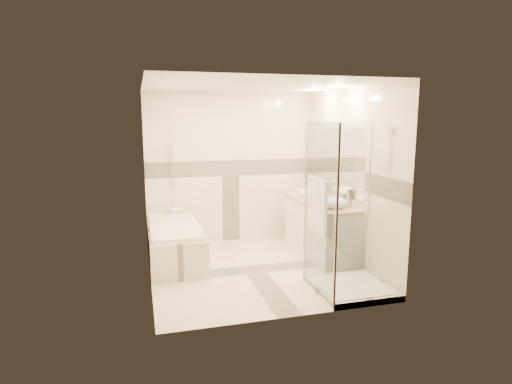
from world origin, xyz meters
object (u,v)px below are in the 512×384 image
object	(u,v)px
bathtub	(175,241)
vanity	(320,229)
amenity_bottle_b	(317,195)
vessel_sink_far	(333,202)
vessel_sink_near	(311,193)
amenity_bottle_a	(319,195)
shower_enclosure	(341,250)

from	to	relation	value
bathtub	vanity	world-z (taller)	vanity
vanity	bathtub	bearing A→B (deg)	170.75
amenity_bottle_b	vessel_sink_far	bearing A→B (deg)	-90.00
vessel_sink_near	vessel_sink_far	world-z (taller)	vessel_sink_far
vessel_sink_far	amenity_bottle_b	size ratio (longest dim) A/B	2.66
vanity	vessel_sink_near	distance (m)	0.61
amenity_bottle_a	amenity_bottle_b	size ratio (longest dim) A/B	1.22
vessel_sink_far	amenity_bottle_a	world-z (taller)	amenity_bottle_a
shower_enclosure	amenity_bottle_b	bearing A→B (deg)	78.89
amenity_bottle_b	amenity_bottle_a	bearing A→B (deg)	-90.00
vessel_sink_near	vanity	bearing A→B (deg)	-86.66
bathtub	vessel_sink_far	bearing A→B (deg)	-20.87
vessel_sink_near	vessel_sink_far	size ratio (longest dim) A/B	0.96
vanity	vessel_sink_near	bearing A→B (deg)	93.34
vanity	shower_enclosure	size ratio (longest dim) A/B	0.79
vessel_sink_far	amenity_bottle_b	distance (m)	0.58
vessel_sink_far	amenity_bottle_b	xyz separation A→B (m)	(0.00, 0.58, -0.00)
vessel_sink_far	amenity_bottle_b	bearing A→B (deg)	90.00
vanity	amenity_bottle_a	bearing A→B (deg)	112.98
bathtub	amenity_bottle_a	distance (m)	2.24
vanity	amenity_bottle_b	size ratio (longest dim) A/B	11.09
vanity	shower_enclosure	distance (m)	1.31
bathtub	vessel_sink_near	size ratio (longest dim) A/B	4.55
amenity_bottle_a	vessel_sink_near	bearing A→B (deg)	90.00
bathtub	amenity_bottle_a	world-z (taller)	amenity_bottle_a
bathtub	vessel_sink_near	xyz separation A→B (m)	(2.13, -0.01, 0.62)
vanity	amenity_bottle_a	size ratio (longest dim) A/B	9.08
vessel_sink_near	vessel_sink_far	bearing A→B (deg)	-90.00
shower_enclosure	amenity_bottle_b	world-z (taller)	shower_enclosure
shower_enclosure	bathtub	bearing A→B (deg)	138.90
vessel_sink_far	bathtub	bearing A→B (deg)	159.13
vessel_sink_far	shower_enclosure	bearing A→B (deg)	-108.64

